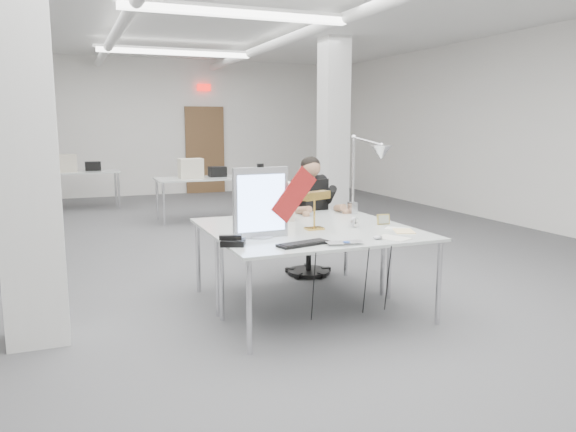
% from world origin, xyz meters
% --- Properties ---
extents(room_shell, '(10.04, 14.04, 3.24)m').
position_xyz_m(room_shell, '(0.04, 0.13, 1.69)').
color(room_shell, '#4D4D4F').
rests_on(room_shell, ground).
extents(desk_main, '(1.80, 0.90, 0.02)m').
position_xyz_m(desk_main, '(0.00, -2.50, 0.74)').
color(desk_main, silver).
rests_on(desk_main, room_shell).
extents(desk_second, '(1.80, 0.90, 0.02)m').
position_xyz_m(desk_second, '(0.00, -1.60, 0.74)').
color(desk_second, silver).
rests_on(desk_second, room_shell).
extents(bg_desk_a, '(1.60, 0.80, 0.02)m').
position_xyz_m(bg_desk_a, '(0.20, 3.00, 0.74)').
color(bg_desk_a, silver).
rests_on(bg_desk_a, room_shell).
extents(bg_desk_b, '(1.60, 0.80, 0.02)m').
position_xyz_m(bg_desk_b, '(-1.80, 5.20, 0.74)').
color(bg_desk_b, silver).
rests_on(bg_desk_b, room_shell).
extents(office_chair, '(0.73, 0.73, 1.13)m').
position_xyz_m(office_chair, '(0.47, -1.00, 0.56)').
color(office_chair, black).
rests_on(office_chair, room_shell).
extents(seated_person, '(0.62, 0.67, 0.81)m').
position_xyz_m(seated_person, '(0.47, -1.05, 0.90)').
color(seated_person, black).
rests_on(seated_person, office_chair).
extents(monitor, '(0.48, 0.06, 0.59)m').
position_xyz_m(monitor, '(-0.55, -2.31, 1.05)').
color(monitor, '#A8A8AC').
rests_on(monitor, desk_main).
extents(pennant, '(0.44, 0.07, 0.47)m').
position_xyz_m(pennant, '(-0.26, -2.34, 1.11)').
color(pennant, maroon).
rests_on(pennant, monitor).
extents(keyboard, '(0.46, 0.24, 0.02)m').
position_xyz_m(keyboard, '(-0.33, -2.72, 0.77)').
color(keyboard, black).
rests_on(keyboard, desk_main).
extents(laptop, '(0.31, 0.22, 0.02)m').
position_xyz_m(laptop, '(-0.03, -2.86, 0.77)').
color(laptop, '#AFAFB3').
rests_on(laptop, desk_main).
extents(mouse, '(0.09, 0.07, 0.03)m').
position_xyz_m(mouse, '(0.32, -2.74, 0.77)').
color(mouse, '#AAAAAF').
rests_on(mouse, desk_main).
extents(bankers_lamp, '(0.36, 0.25, 0.38)m').
position_xyz_m(bankers_lamp, '(0.02, -2.15, 0.94)').
color(bankers_lamp, gold).
rests_on(bankers_lamp, desk_main).
extents(desk_phone, '(0.23, 0.22, 0.05)m').
position_xyz_m(desk_phone, '(-0.85, -2.52, 0.78)').
color(desk_phone, black).
rests_on(desk_phone, desk_main).
extents(picture_frame_left, '(0.15, 0.04, 0.11)m').
position_xyz_m(picture_frame_left, '(-0.60, -2.22, 0.81)').
color(picture_frame_left, olive).
rests_on(picture_frame_left, desk_main).
extents(picture_frame_right, '(0.13, 0.05, 0.10)m').
position_xyz_m(picture_frame_right, '(0.73, -2.16, 0.80)').
color(picture_frame_right, '#A48F46').
rests_on(picture_frame_right, desk_main).
extents(desk_clock, '(0.09, 0.06, 0.09)m').
position_xyz_m(desk_clock, '(0.40, -2.19, 0.81)').
color(desk_clock, '#AFAFB4').
rests_on(desk_clock, desk_main).
extents(paper_stack_a, '(0.28, 0.32, 0.01)m').
position_xyz_m(paper_stack_a, '(0.46, -2.75, 0.76)').
color(paper_stack_a, silver).
rests_on(paper_stack_a, desk_main).
extents(paper_stack_b, '(0.24, 0.27, 0.01)m').
position_xyz_m(paper_stack_b, '(0.71, -2.53, 0.76)').
color(paper_stack_b, '#FBDA96').
rests_on(paper_stack_b, desk_main).
extents(paper_stack_c, '(0.25, 0.25, 0.01)m').
position_xyz_m(paper_stack_c, '(0.72, -2.41, 0.76)').
color(paper_stack_c, white).
rests_on(paper_stack_c, desk_main).
extents(beige_monitor, '(0.41, 0.39, 0.38)m').
position_xyz_m(beige_monitor, '(-0.17, -1.50, 0.94)').
color(beige_monitor, beige).
rests_on(beige_monitor, desk_second).
extents(architect_lamp, '(0.39, 0.77, 0.94)m').
position_xyz_m(architect_lamp, '(0.76, -1.74, 1.23)').
color(architect_lamp, silver).
rests_on(architect_lamp, desk_second).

